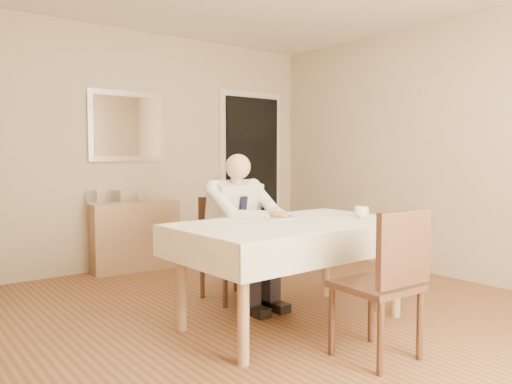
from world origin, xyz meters
TOP-DOWN VIEW (x-y plane):
  - room at (0.00, 0.00)m, footprint 5.00×5.02m
  - doorway at (1.55, 2.46)m, footprint 0.96×0.07m
  - mirror at (-0.13, 2.47)m, footprint 0.86×0.04m
  - dining_table at (0.06, -0.02)m, footprint 1.74×1.05m
  - chair_far at (0.06, 0.86)m, footprint 0.45×0.46m
  - chair_near at (0.04, -0.87)m, footprint 0.45×0.45m
  - seated_man at (0.06, 0.57)m, footprint 0.48×0.72m
  - plate at (0.09, 0.19)m, footprint 0.26×0.26m
  - food at (0.09, 0.19)m, footprint 0.14×0.14m
  - knife at (0.13, 0.13)m, footprint 0.01×0.13m
  - fork at (0.05, 0.13)m, footprint 0.01×0.13m
  - coffee_mug at (0.63, -0.17)m, footprint 0.14×0.14m
  - sideboard at (-0.13, 2.32)m, footprint 0.94×0.40m
  - photo_frame_left at (-0.57, 2.39)m, footprint 0.10×0.02m
  - photo_frame_center at (-0.33, 2.35)m, footprint 0.10×0.02m
  - photo_frame_right at (-0.02, 2.37)m, footprint 0.10×0.02m

SIDE VIEW (x-z plane):
  - sideboard at x=-0.13m, z-range 0.00..0.73m
  - chair_far at x=0.06m, z-range 0.05..0.93m
  - chair_near at x=0.04m, z-range 0.06..0.97m
  - dining_table at x=0.06m, z-range 0.29..1.04m
  - seated_man at x=0.06m, z-range 0.07..1.31m
  - plate at x=0.09m, z-range 0.75..0.77m
  - knife at x=0.13m, z-range 0.77..0.78m
  - fork at x=0.05m, z-range 0.77..0.78m
  - food at x=0.09m, z-range 0.76..0.81m
  - coffee_mug at x=0.63m, z-range 0.75..0.84m
  - photo_frame_left at x=-0.57m, z-range 0.73..0.87m
  - photo_frame_center at x=-0.33m, z-range 0.73..0.87m
  - photo_frame_right at x=-0.02m, z-range 0.73..0.87m
  - doorway at x=1.55m, z-range -0.05..2.05m
  - room at x=0.00m, z-range 0.00..2.60m
  - mirror at x=-0.13m, z-range 1.17..1.93m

